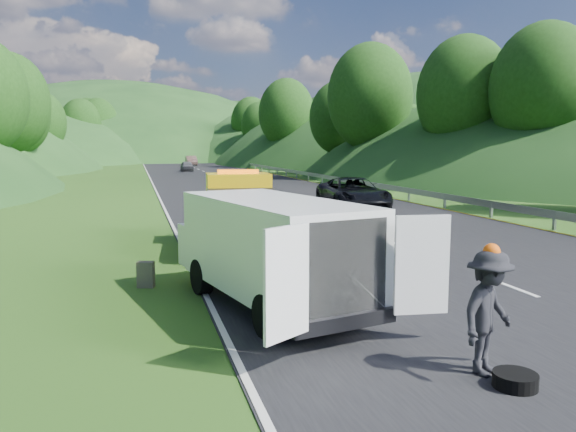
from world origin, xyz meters
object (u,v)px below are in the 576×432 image
object	(u,v)px
child	(300,278)
passing_suv	(353,210)
woman	(209,266)
worker	(486,375)
suitcase	(146,274)
white_van	(269,246)
tow_truck	(242,210)
spare_tire	(515,389)

from	to	relation	value
child	passing_suv	size ratio (longest dim) A/B	0.17
woman	worker	bearing A→B (deg)	175.70
suitcase	white_van	bearing A→B (deg)	-42.97
woman	child	bearing A→B (deg)	-158.18
worker	tow_truck	bearing A→B (deg)	68.26
white_van	worker	distance (m)	4.89
woman	suitcase	bearing A→B (deg)	114.56
child	worker	bearing A→B (deg)	-64.80
worker	passing_suv	size ratio (longest dim) A/B	0.31
passing_suv	white_van	bearing A→B (deg)	-112.04
tow_truck	passing_suv	size ratio (longest dim) A/B	1.00
child	white_van	bearing A→B (deg)	-103.71
tow_truck	worker	bearing A→B (deg)	-77.49
white_van	spare_tire	world-z (taller)	white_van
tow_truck	woman	size ratio (longest dim) A/B	4.03
passing_suv	spare_tire	bearing A→B (deg)	-100.55
tow_truck	white_van	world-z (taller)	tow_truck
suitcase	worker	bearing A→B (deg)	-54.38
tow_truck	passing_suv	xyz separation A→B (m)	(7.36, 8.87, -1.20)
white_van	child	size ratio (longest dim) A/B	6.59
woman	passing_suv	distance (m)	14.40
tow_truck	suitcase	xyz separation A→B (m)	(-3.09, -4.45, -0.90)
white_van	suitcase	world-z (taller)	white_van
woman	child	size ratio (longest dim) A/B	1.44
tow_truck	child	bearing A→B (deg)	-77.79
tow_truck	suitcase	distance (m)	5.49
worker	suitcase	world-z (taller)	worker
woman	passing_suv	size ratio (longest dim) A/B	0.25
child	worker	world-z (taller)	worker
spare_tire	passing_suv	bearing A→B (deg)	74.20
suitcase	passing_suv	size ratio (longest dim) A/B	0.10
white_van	child	xyz separation A→B (m)	(1.29, 2.16, -1.25)
passing_suv	worker	bearing A→B (deg)	-101.20
woman	passing_suv	world-z (taller)	passing_suv
woman	child	world-z (taller)	woman
tow_truck	spare_tire	world-z (taller)	tow_truck
worker	spare_tire	bearing A→B (deg)	-108.46
spare_tire	child	bearing A→B (deg)	98.40
woman	suitcase	world-z (taller)	woman
suitcase	tow_truck	bearing A→B (deg)	55.29
white_van	suitcase	size ratio (longest dim) A/B	11.00
woman	child	distance (m)	2.81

